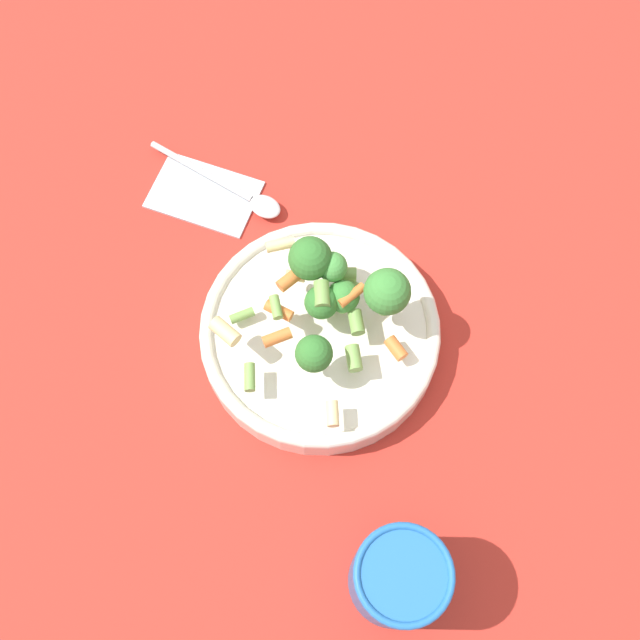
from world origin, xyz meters
TOP-DOWN VIEW (x-y plane):
  - ground_plane at (0.00, 0.00)m, footprint 3.00×3.00m
  - bowl at (0.00, 0.00)m, footprint 0.24×0.24m
  - pasta_salad at (0.01, 0.01)m, footprint 0.19×0.18m
  - cup at (0.09, -0.22)m, footprint 0.08×0.08m
  - napkin at (-0.15, 0.15)m, footprint 0.13×0.10m
  - spoon at (-0.11, 0.16)m, footprint 0.16×0.09m

SIDE VIEW (x-z plane):
  - ground_plane at x=0.00m, z-range 0.00..0.00m
  - napkin at x=-0.15m, z-range 0.00..0.01m
  - spoon at x=-0.11m, z-range 0.01..0.02m
  - bowl at x=0.00m, z-range 0.00..0.04m
  - cup at x=0.09m, z-range 0.00..0.11m
  - pasta_salad at x=0.01m, z-range 0.04..0.12m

